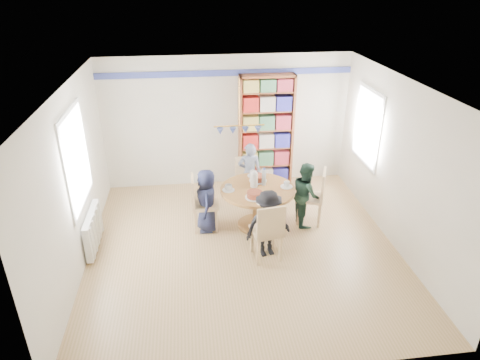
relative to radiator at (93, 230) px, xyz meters
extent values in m
plane|color=tan|center=(2.42, -0.30, -0.35)|extent=(5.00, 5.00, 0.00)
plane|color=white|center=(2.42, -0.30, 2.35)|extent=(5.00, 5.00, 0.00)
plane|color=silver|center=(2.42, 2.20, 1.00)|extent=(5.00, 0.00, 5.00)
plane|color=silver|center=(2.42, -2.80, 1.00)|extent=(5.00, 0.00, 5.00)
plane|color=silver|center=(-0.08, -0.30, 1.00)|extent=(0.00, 5.00, 5.00)
plane|color=silver|center=(4.92, -0.30, 1.00)|extent=(0.00, 5.00, 5.00)
cube|color=navy|center=(2.42, 2.18, 2.00)|extent=(5.00, 0.02, 0.12)
cube|color=white|center=(-0.07, 0.00, 1.25)|extent=(0.03, 1.32, 1.52)
cube|color=white|center=(-0.05, 0.00, 1.25)|extent=(0.01, 1.20, 1.40)
cube|color=white|center=(4.90, 1.00, 1.20)|extent=(0.03, 1.12, 1.42)
cube|color=white|center=(4.88, 1.00, 1.20)|extent=(0.01, 1.00, 1.30)
cylinder|color=gold|center=(2.42, 0.20, 1.98)|extent=(0.01, 0.01, 0.75)
cylinder|color=gold|center=(2.42, 0.20, 1.60)|extent=(0.80, 0.02, 0.02)
cone|color=#394EA0|center=(2.12, 0.20, 1.52)|extent=(0.11, 0.11, 0.10)
cone|color=#394EA0|center=(2.32, 0.20, 1.52)|extent=(0.11, 0.11, 0.10)
cone|color=#394EA0|center=(2.52, 0.20, 1.52)|extent=(0.11, 0.11, 0.10)
cone|color=#394EA0|center=(2.72, 0.20, 1.52)|extent=(0.11, 0.11, 0.10)
cube|color=silver|center=(0.00, 0.00, 0.00)|extent=(0.10, 1.00, 0.60)
cube|color=silver|center=(0.06, -0.40, 0.00)|extent=(0.02, 0.06, 0.56)
cube|color=silver|center=(0.06, -0.20, 0.00)|extent=(0.02, 0.06, 0.56)
cube|color=silver|center=(0.06, 0.00, 0.00)|extent=(0.02, 0.06, 0.56)
cube|color=silver|center=(0.06, 0.20, 0.00)|extent=(0.02, 0.06, 0.56)
cube|color=silver|center=(0.06, 0.40, 0.00)|extent=(0.02, 0.06, 0.56)
cylinder|color=brown|center=(2.76, 0.34, 0.37)|extent=(1.30, 1.30, 0.05)
cylinder|color=brown|center=(2.76, 0.34, 0.00)|extent=(0.16, 0.16, 0.70)
cylinder|color=brown|center=(2.76, 0.34, -0.33)|extent=(0.70, 0.70, 0.04)
cube|color=#D7B284|center=(1.84, 0.38, 0.12)|extent=(0.44, 0.44, 0.05)
cube|color=#D7B284|center=(1.64, 0.39, 0.38)|extent=(0.05, 0.44, 0.52)
cube|color=#D7B284|center=(2.02, 0.20, -0.12)|extent=(0.04, 0.04, 0.45)
cube|color=#D7B284|center=(2.02, 0.56, -0.12)|extent=(0.04, 0.04, 0.45)
cube|color=#D7B284|center=(1.66, 0.21, -0.12)|extent=(0.04, 0.04, 0.45)
cube|color=#D7B284|center=(1.67, 0.56, -0.12)|extent=(0.04, 0.04, 0.45)
cube|color=#D7B284|center=(3.73, 0.38, 0.13)|extent=(0.58, 0.58, 0.05)
cube|color=#D7B284|center=(3.92, 0.31, 0.40)|extent=(0.20, 0.44, 0.54)
cube|color=#D7B284|center=(3.62, 0.62, -0.12)|extent=(0.06, 0.06, 0.46)
cube|color=#D7B284|center=(3.49, 0.28, -0.12)|extent=(0.06, 0.06, 0.46)
cube|color=#D7B284|center=(3.96, 0.49, -0.12)|extent=(0.06, 0.06, 0.46)
cube|color=#D7B284|center=(3.83, 0.15, -0.12)|extent=(0.06, 0.06, 0.46)
cube|color=#D7B284|center=(2.72, 1.32, 0.07)|extent=(0.48, 0.48, 0.05)
cube|color=#D7B284|center=(2.68, 1.49, 0.30)|extent=(0.38, 0.14, 0.46)
cube|color=#D7B284|center=(2.61, 1.12, -0.15)|extent=(0.05, 0.05, 0.40)
cube|color=#D7B284|center=(2.92, 1.21, -0.15)|extent=(0.05, 0.05, 0.40)
cube|color=#D7B284|center=(2.53, 1.43, -0.15)|extent=(0.05, 0.05, 0.40)
cube|color=#D7B284|center=(2.83, 1.51, -0.15)|extent=(0.05, 0.05, 0.40)
cube|color=#D7B284|center=(2.74, -0.59, 0.13)|extent=(0.50, 0.50, 0.05)
cube|color=#D7B284|center=(2.77, -0.79, 0.39)|extent=(0.45, 0.11, 0.53)
cube|color=#D7B284|center=(2.90, -0.38, -0.12)|extent=(0.05, 0.05, 0.46)
cube|color=#D7B284|center=(2.54, -0.44, -0.12)|extent=(0.05, 0.05, 0.46)
cube|color=#D7B284|center=(2.95, -0.74, -0.12)|extent=(0.05, 0.05, 0.46)
cube|color=#D7B284|center=(2.59, -0.79, -0.12)|extent=(0.05, 0.05, 0.46)
imported|color=#171A32|center=(1.87, 0.33, 0.22)|extent=(0.38, 0.57, 1.15)
imported|color=#172E23|center=(3.62, 0.34, 0.24)|extent=(0.46, 0.58, 1.17)
imported|color=gray|center=(2.75, 1.24, 0.27)|extent=(0.49, 0.36, 1.24)
imported|color=black|center=(2.78, -0.53, 0.22)|extent=(0.81, 0.58, 1.14)
cube|color=brown|center=(2.67, 2.04, 0.82)|extent=(0.04, 0.33, 2.33)
cube|color=brown|center=(3.73, 2.04, 0.82)|extent=(0.04, 0.33, 2.33)
cube|color=brown|center=(3.20, 2.04, 1.96)|extent=(1.11, 0.33, 0.04)
cube|color=brown|center=(3.20, 2.04, -0.32)|extent=(1.11, 0.33, 0.07)
cube|color=brown|center=(3.20, 2.20, 0.82)|extent=(1.11, 0.02, 2.33)
cube|color=brown|center=(3.20, 2.04, 0.09)|extent=(1.04, 0.31, 0.03)
cube|color=brown|center=(3.20, 2.04, 0.48)|extent=(1.04, 0.31, 0.03)
cube|color=brown|center=(3.20, 2.04, 0.87)|extent=(1.04, 0.31, 0.03)
cube|color=brown|center=(3.20, 2.04, 1.26)|extent=(1.04, 0.31, 0.03)
cube|color=brown|center=(3.20, 2.04, 1.65)|extent=(1.04, 0.31, 0.03)
cube|color=#A51E19|center=(2.87, 2.02, -0.14)|extent=(0.31, 0.24, 0.29)
cube|color=silver|center=(3.20, 2.02, -0.14)|extent=(0.31, 0.24, 0.29)
cube|color=navy|center=(3.53, 2.02, -0.14)|extent=(0.31, 0.24, 0.29)
cube|color=#CFB852|center=(2.87, 2.02, 0.25)|extent=(0.31, 0.24, 0.29)
cube|color=#417550|center=(3.20, 2.02, 0.25)|extent=(0.31, 0.24, 0.29)
cube|color=maroon|center=(3.53, 2.02, 0.25)|extent=(0.31, 0.24, 0.29)
cube|color=#A51E19|center=(2.87, 2.02, 0.64)|extent=(0.31, 0.24, 0.29)
cube|color=silver|center=(3.20, 2.02, 0.64)|extent=(0.31, 0.24, 0.29)
cube|color=navy|center=(3.53, 2.02, 0.64)|extent=(0.31, 0.24, 0.29)
cube|color=#CFB852|center=(2.87, 2.02, 1.03)|extent=(0.31, 0.24, 0.29)
cube|color=#417550|center=(3.20, 2.02, 1.03)|extent=(0.31, 0.24, 0.29)
cube|color=maroon|center=(3.53, 2.02, 1.03)|extent=(0.31, 0.24, 0.29)
cube|color=#A51E19|center=(2.87, 2.02, 1.42)|extent=(0.31, 0.24, 0.29)
cube|color=silver|center=(3.20, 2.02, 1.42)|extent=(0.31, 0.24, 0.29)
cube|color=navy|center=(3.53, 2.02, 1.42)|extent=(0.31, 0.24, 0.29)
cube|color=#CFB852|center=(2.87, 2.02, 1.78)|extent=(0.31, 0.24, 0.24)
cube|color=#417550|center=(3.20, 2.02, 1.78)|extent=(0.31, 0.24, 0.24)
cube|color=maroon|center=(3.53, 2.02, 1.78)|extent=(0.31, 0.24, 0.24)
cylinder|color=white|center=(2.70, 0.42, 0.53)|extent=(0.13, 0.13, 0.25)
sphere|color=white|center=(2.70, 0.42, 0.65)|extent=(0.10, 0.10, 0.10)
cylinder|color=silver|center=(2.88, 0.46, 0.55)|extent=(0.07, 0.07, 0.30)
cylinder|color=#394EA0|center=(2.88, 0.46, 0.71)|extent=(0.03, 0.03, 0.03)
cylinder|color=white|center=(2.81, 0.63, 0.41)|extent=(0.32, 0.32, 0.01)
cylinder|color=brown|center=(2.81, 0.63, 0.46)|extent=(0.25, 0.25, 0.10)
cylinder|color=white|center=(2.65, 0.02, 0.41)|extent=(0.32, 0.32, 0.01)
cylinder|color=brown|center=(2.65, 0.02, 0.46)|extent=(0.25, 0.25, 0.10)
cylinder|color=white|center=(2.25, 0.34, 0.41)|extent=(0.21, 0.21, 0.01)
imported|color=white|center=(2.25, 0.34, 0.45)|extent=(0.13, 0.13, 0.10)
cylinder|color=white|center=(3.26, 0.34, 0.41)|extent=(0.21, 0.21, 0.01)
imported|color=white|center=(3.26, 0.34, 0.45)|extent=(0.11, 0.11, 0.10)
cylinder|color=white|center=(2.76, 0.84, 0.41)|extent=(0.21, 0.21, 0.01)
imported|color=white|center=(2.76, 0.84, 0.45)|extent=(0.13, 0.13, 0.10)
cylinder|color=white|center=(2.76, -0.17, 0.41)|extent=(0.21, 0.21, 0.01)
imported|color=white|center=(2.76, -0.17, 0.45)|extent=(0.11, 0.11, 0.10)
camera|label=1|loc=(1.62, -6.13, 3.78)|focal=32.00mm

